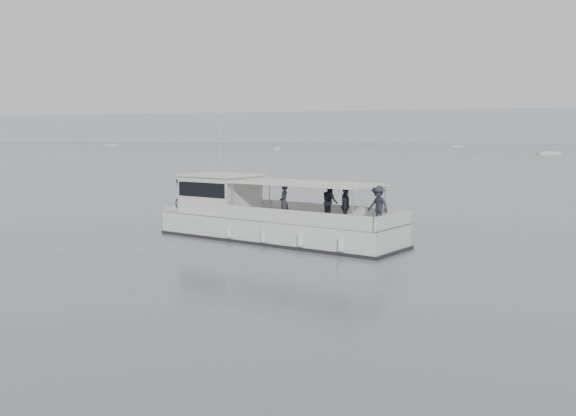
% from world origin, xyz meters
% --- Properties ---
extents(ground, '(1400.00, 1400.00, 0.00)m').
position_xyz_m(ground, '(0.00, 0.00, 0.00)').
color(ground, slate).
rests_on(ground, ground).
extents(headland, '(1400.00, 90.00, 28.00)m').
position_xyz_m(headland, '(0.00, 560.00, 14.00)').
color(headland, '#939EA8').
rests_on(headland, ground).
extents(tour_boat, '(14.06, 6.86, 5.93)m').
position_xyz_m(tour_boat, '(-1.35, -0.49, 0.97)').
color(tour_boat, silver).
rests_on(tour_boat, ground).
extents(moored_fleet, '(361.55, 363.96, 9.52)m').
position_xyz_m(moored_fleet, '(-43.33, 169.03, 0.36)').
color(moored_fleet, silver).
rests_on(moored_fleet, ground).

